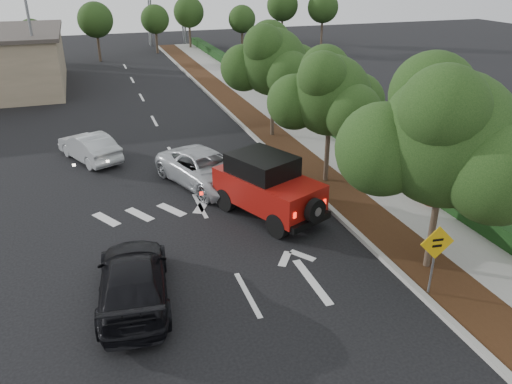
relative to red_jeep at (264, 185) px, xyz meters
name	(u,v)px	position (x,y,z in m)	size (l,w,h in m)	color
ground	(248,295)	(-2.13, -4.59, -1.16)	(120.00, 120.00, 0.00)	black
curb	(261,143)	(2.47, 7.41, -1.09)	(0.20, 70.00, 0.15)	#9E9B93
planting_strip	(279,141)	(3.47, 7.41, -1.10)	(1.80, 70.00, 0.12)	black
sidewalk	(312,137)	(5.37, 7.41, -1.10)	(2.00, 70.00, 0.12)	gray
hedge	(336,129)	(6.77, 7.41, -0.76)	(0.80, 70.00, 0.80)	black
transmission_tower	(168,45)	(3.87, 43.41, -1.16)	(7.00, 4.00, 28.00)	slate
street_tree_near	(426,268)	(3.47, -5.09, -1.16)	(3.80, 3.80, 5.92)	black
street_tree_mid	(325,182)	(3.47, 1.91, -1.16)	(3.20, 3.20, 5.32)	black
street_tree_far	(272,137)	(3.47, 8.41, -1.16)	(3.40, 3.40, 5.62)	black
light_pole_a	(43,98)	(-8.63, 21.41, -1.16)	(2.00, 0.22, 9.00)	slate
light_pole_b	(37,68)	(-9.63, 33.41, -1.16)	(2.00, 0.22, 9.00)	slate
red_jeep	(264,185)	(0.00, 0.00, 0.00)	(3.46, 4.68, 2.29)	black
silver_suv_ahead	(206,169)	(-1.40, 3.30, -0.46)	(2.34, 5.07, 1.41)	#B8BBC0
black_suv_oncoming	(133,280)	(-5.16, -3.81, -0.49)	(1.89, 4.64, 1.35)	black
silver_sedan_oncoming	(89,147)	(-5.93, 7.91, -0.50)	(1.40, 4.01, 1.32)	#ADB1B6
parked_suv	(24,88)	(-9.75, 21.54, -0.42)	(1.76, 4.37, 1.49)	#B1B4B9
speed_hump_sign	(436,251)	(2.67, -6.29, 0.31)	(1.00, 0.13, 2.13)	slate
terracotta_planter	(434,187)	(6.27, -1.55, -0.33)	(0.71, 0.71, 1.23)	brown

